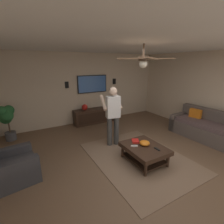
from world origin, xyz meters
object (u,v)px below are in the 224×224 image
couch (204,128)px  armchair (12,168)px  remote_black (157,149)px  remote_white (134,146)px  person_standing (113,113)px  media_console (96,115)px  wall_speaker_left (114,81)px  coffee_table (144,150)px  book (135,141)px  bowl (145,143)px  tv (92,84)px  vase_round (85,107)px  ceiling_fan (143,60)px  wall_speaker_right (67,85)px  potted_plant_tall (7,117)px

couch → armchair: couch is taller
remote_black → remote_white: bearing=-134.6°
couch → person_standing: person_standing is taller
media_console → wall_speaker_left: bearing=104.5°
media_console → remote_white: 2.98m
coffee_table → book: (0.29, 0.04, 0.12)m
couch → bowl: size_ratio=8.08×
remote_white → coffee_table: bearing=2.5°
tv → remote_white: (-3.20, 0.38, -1.06)m
media_console → person_standing: person_standing is taller
vase_round → ceiling_fan: ceiling_fan is taller
person_standing → ceiling_fan: bearing=-164.5°
bowl → remote_black: (-0.29, -0.11, -0.04)m
wall_speaker_left → coffee_table: bearing=160.8°
couch → person_standing: size_ratio=1.17×
bowl → vase_round: bearing=5.6°
media_console → vase_round: vase_round is taller
person_standing → wall_speaker_right: size_ratio=7.45×
bowl → tv: bearing=-2.4°
wall_speaker_left → ceiling_fan: ceiling_fan is taller
potted_plant_tall → remote_white: 3.74m
media_console → remote_black: bearing=-0.5°
remote_white → remote_black: bearing=-14.2°
remote_white → remote_black: (-0.36, -0.35, 0.00)m
couch → wall_speaker_left: bearing=-69.1°
tv → vase_round: size_ratio=5.35×
remote_black → ceiling_fan: bearing=-139.4°
coffee_table → potted_plant_tall: potted_plant_tall is taller
remote_black → wall_speaker_left: 3.87m
armchair → tv: size_ratio=0.77×
wall_speaker_right → ceiling_fan: ceiling_fan is taller
media_console → potted_plant_tall: (-0.21, 2.90, 0.45)m
ceiling_fan → potted_plant_tall: bearing=43.0°
remote_white → book: book is taller
wall_speaker_left → couch: bearing=-157.4°
remote_black → armchair: bearing=-109.5°
person_standing → ceiling_fan: 1.72m
wall_speaker_left → armchair: bearing=123.6°
potted_plant_tall → remote_black: size_ratio=7.27×
potted_plant_tall → couch: bearing=-117.7°
coffee_table → tv: tv is taller
armchair → media_console: 3.63m
book → wall_speaker_left: wall_speaker_left is taller
couch → armchair: size_ratio=2.11×
media_console → vase_round: 0.58m
potted_plant_tall → ceiling_fan: (-2.80, -2.61, 1.56)m
armchair → tv: 3.97m
book → vase_round: (2.80, 0.22, 0.24)m
couch → person_standing: (1.00, 2.68, 0.61)m
potted_plant_tall → wall_speaker_left: bearing=-83.2°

